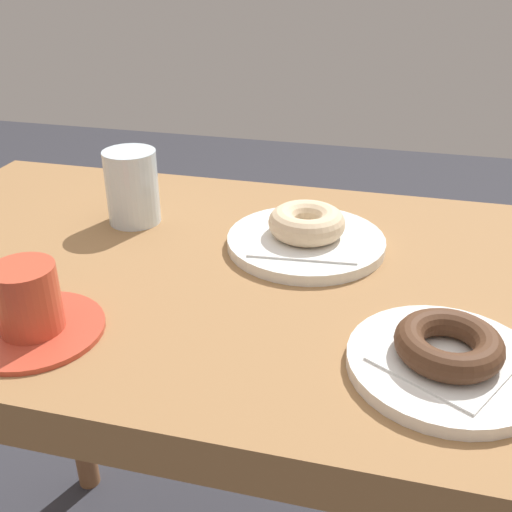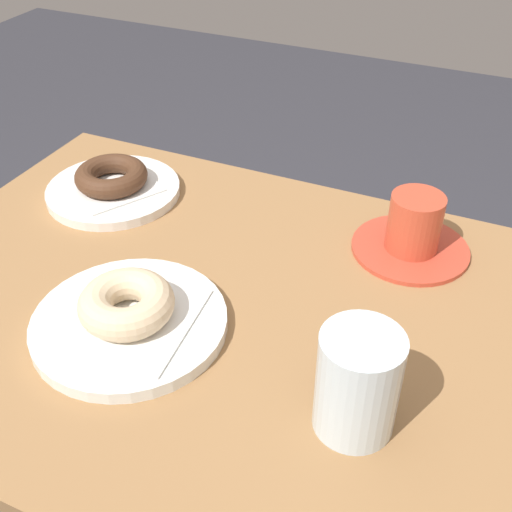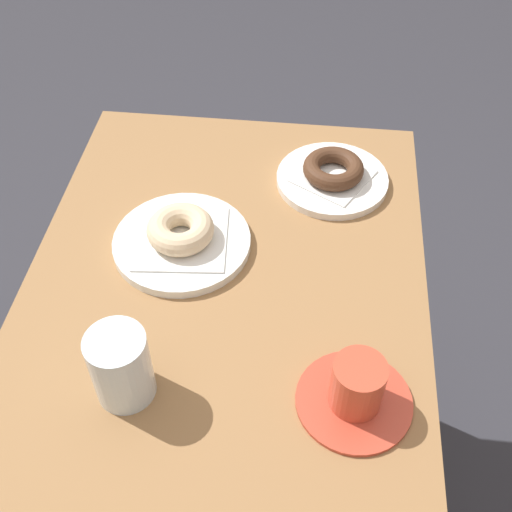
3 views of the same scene
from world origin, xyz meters
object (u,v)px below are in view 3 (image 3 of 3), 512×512
Objects in this scene: donut_chocolate_ring at (333,169)px; water_glass at (121,366)px; coffee_cup at (357,389)px; plate_sugar_ring at (182,242)px; plate_chocolate_ring at (332,180)px; donut_sugar_ring at (180,229)px.

donut_chocolate_ring is 0.96× the size of water_glass.
water_glass is 0.72× the size of coffee_cup.
plate_sugar_ring is at bearing -52.23° from donut_chocolate_ring.
plate_chocolate_ring is at bearing 150.21° from water_glass.
coffee_cup reaches higher than donut_sugar_ring.
coffee_cup is at bearing 92.69° from water_glass.
coffee_cup reaches higher than plate_sugar_ring.
plate_sugar_ring is 0.27m from water_glass.
donut_chocolate_ring is 0.69× the size of coffee_cup.
plate_sugar_ring is 2.07× the size of donut_chocolate_ring.
plate_chocolate_ring is 1.77× the size of water_glass.
donut_sugar_ring is 0.27m from water_glass.
donut_chocolate_ring is 0.52m from water_glass.
plate_chocolate_ring is at bearing 127.77° from plate_sugar_ring.
donut_sugar_ring is at bearing 175.06° from water_glass.
plate_sugar_ring is 1.44× the size of coffee_cup.
donut_chocolate_ring is (-0.18, 0.23, 0.02)m from plate_sugar_ring.
plate_sugar_ring is at bearing -52.23° from plate_chocolate_ring.
plate_sugar_ring is 2.07× the size of donut_sugar_ring.
water_glass is (0.45, -0.26, 0.05)m from plate_chocolate_ring.
plate_chocolate_ring is 0.02m from donut_chocolate_ring.
plate_chocolate_ring is 1.85× the size of donut_chocolate_ring.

